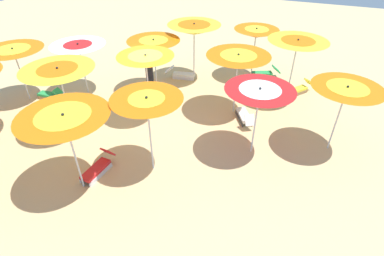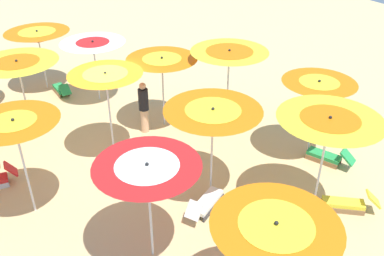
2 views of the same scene
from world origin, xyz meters
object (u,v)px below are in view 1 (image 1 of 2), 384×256
(lounger_5, at_px, (264,73))
(lounger_4, at_px, (245,116))
(beach_umbrella_7, at_px, (146,60))
(beach_umbrella_6, at_px, (238,60))
(beach_umbrella_3, at_px, (79,48))
(lounger_2, at_px, (50,95))
(beach_umbrella_11, at_px, (259,94))
(beach_umbrella_0, at_px, (256,33))
(beach_umbrella_4, at_px, (14,54))
(beachgoer_0, at_px, (150,80))
(beach_umbrella_1, at_px, (194,29))
(beach_umbrella_12, at_px, (147,104))
(beach_umbrella_13, at_px, (65,122))
(beach_umbrella_10, at_px, (346,93))
(beach_umbrella_5, at_px, (297,45))
(lounger_0, at_px, (98,168))
(beach_umbrella_8, at_px, (59,74))
(lounger_1, at_px, (299,89))
(lounger_3, at_px, (182,74))
(beach_umbrella_2, at_px, (154,45))

(lounger_5, bearing_deg, lounger_4, 65.76)
(beach_umbrella_7, bearing_deg, beach_umbrella_6, 117.83)
(beach_umbrella_3, relative_size, lounger_4, 1.66)
(lounger_2, bearing_deg, beach_umbrella_11, 173.71)
(beach_umbrella_0, height_order, lounger_4, beach_umbrella_0)
(beach_umbrella_4, relative_size, beachgoer_0, 1.36)
(beach_umbrella_1, relative_size, beach_umbrella_12, 1.02)
(lounger_5, bearing_deg, beach_umbrella_0, -7.73)
(beach_umbrella_13, bearing_deg, beach_umbrella_10, 123.64)
(beach_umbrella_13, bearing_deg, beach_umbrella_5, 146.01)
(beach_umbrella_10, xyz_separation_m, lounger_0, (3.66, -6.34, -1.86))
(beach_umbrella_4, xyz_separation_m, lounger_0, (2.65, 5.21, -1.75))
(beach_umbrella_4, distance_m, beachgoer_0, 5.14)
(beach_umbrella_5, xyz_separation_m, beach_umbrella_8, (5.00, -6.69, -0.07))
(beach_umbrella_4, bearing_deg, beach_umbrella_5, 111.01)
(beachgoer_0, bearing_deg, beach_umbrella_4, 122.50)
(lounger_1, bearing_deg, beach_umbrella_3, -31.16)
(beach_umbrella_4, distance_m, lounger_0, 6.10)
(beach_umbrella_1, height_order, beach_umbrella_10, beach_umbrella_1)
(beach_umbrella_0, xyz_separation_m, beach_umbrella_13, (8.57, -2.95, 0.15))
(beach_umbrella_3, distance_m, beach_umbrella_6, 6.26)
(lounger_1, bearing_deg, lounger_2, -27.74)
(beach_umbrella_8, height_order, beach_umbrella_13, same)
(beach_umbrella_7, bearing_deg, beach_umbrella_0, 149.28)
(beachgoer_0, bearing_deg, beach_umbrella_3, 110.75)
(lounger_1, bearing_deg, beach_umbrella_0, -72.48)
(beach_umbrella_1, height_order, lounger_4, beach_umbrella_1)
(beach_umbrella_5, distance_m, lounger_4, 3.29)
(beach_umbrella_7, bearing_deg, beach_umbrella_12, 28.72)
(beach_umbrella_5, relative_size, beach_umbrella_10, 1.10)
(lounger_3, relative_size, lounger_5, 1.09)
(beach_umbrella_11, bearing_deg, beach_umbrella_0, -167.94)
(beach_umbrella_7, height_order, lounger_5, beach_umbrella_7)
(beach_umbrella_3, bearing_deg, lounger_0, 39.73)
(lounger_4, bearing_deg, lounger_3, 25.89)
(beach_umbrella_11, xyz_separation_m, lounger_5, (-5.55, -0.57, -1.93))
(lounger_4, bearing_deg, beach_umbrella_8, 87.78)
(lounger_1, bearing_deg, lounger_0, 3.05)
(lounger_2, bearing_deg, beach_umbrella_2, -152.85)
(beach_umbrella_3, distance_m, lounger_1, 9.14)
(lounger_1, bearing_deg, lounger_5, -83.44)
(beach_umbrella_12, distance_m, beach_umbrella_13, 2.04)
(beach_umbrella_4, height_order, beach_umbrella_12, beach_umbrella_12)
(beach_umbrella_11, relative_size, lounger_2, 1.94)
(beach_umbrella_2, relative_size, beach_umbrella_3, 1.05)
(lounger_1, bearing_deg, beach_umbrella_5, 7.58)
(beach_umbrella_7, bearing_deg, beach_umbrella_4, -83.52)
(beach_umbrella_3, distance_m, lounger_0, 5.50)
(beach_umbrella_4, bearing_deg, lounger_5, 122.34)
(beach_umbrella_6, height_order, beach_umbrella_10, beach_umbrella_6)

